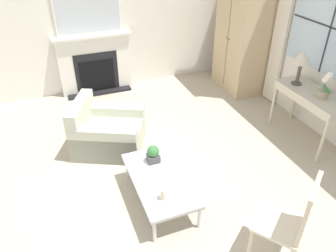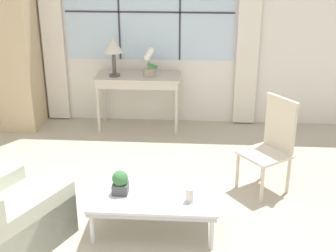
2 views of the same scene
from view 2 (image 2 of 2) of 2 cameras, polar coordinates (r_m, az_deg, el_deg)
name	(u,v)px [view 2 (image 2 of 2)]	position (r m, az deg, el deg)	size (l,w,h in m)	color
ground_plane	(118,239)	(4.41, -6.16, -13.53)	(14.00, 14.00, 0.00)	#B2A893
wall_back_windowed	(150,26)	(6.68, -2.25, 12.06)	(7.20, 0.14, 2.80)	silver
console_table	(138,82)	(6.54, -3.63, 5.42)	(1.16, 0.51, 0.78)	beige
table_lamp	(113,48)	(6.42, -6.68, 9.48)	(0.26, 0.26, 0.52)	#4C4742
potted_orchid	(149,64)	(6.45, -2.32, 7.51)	(0.20, 0.16, 0.40)	tan
armchair_upholstered	(3,222)	(4.41, -19.50, -10.93)	(1.15, 1.20, 0.74)	beige
side_chair_wooden	(272,141)	(5.05, 12.62, -1.76)	(0.62, 0.62, 1.02)	beige
coffee_table	(154,199)	(4.34, -1.72, -8.93)	(1.16, 0.62, 0.36)	silver
potted_plant_small	(120,182)	(4.33, -5.85, -6.83)	(0.15, 0.15, 0.22)	#4C4C51
pillar_candle	(190,196)	(4.20, 2.66, -8.48)	(0.10, 0.10, 0.14)	silver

